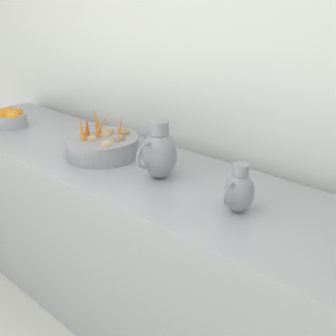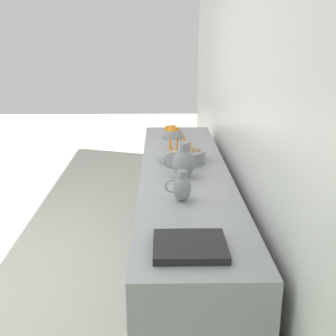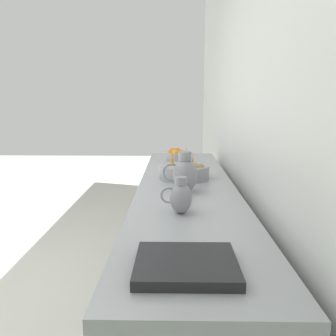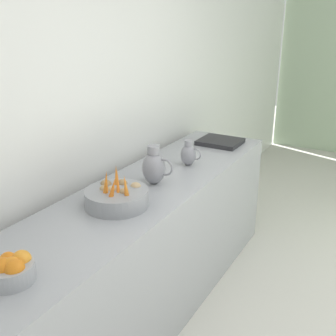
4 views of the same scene
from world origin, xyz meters
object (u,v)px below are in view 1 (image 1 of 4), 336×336
Objects in this scene: metal_pitcher_tall at (159,153)px; metal_pitcher_short at (239,191)px; orange_bowl at (10,118)px; vegetable_colander at (103,145)px.

metal_pitcher_tall reaches higher than metal_pitcher_short.
orange_bowl is 1.01× the size of metal_pitcher_short.
metal_pitcher_tall is 1.36× the size of metal_pitcher_short.
vegetable_colander reaches higher than orange_bowl.
vegetable_colander reaches higher than metal_pitcher_short.
vegetable_colander is 0.39m from metal_pitcher_tall.
metal_pitcher_tall is 0.42m from metal_pitcher_short.
orange_bowl is at bearing -89.42° from metal_pitcher_short.
vegetable_colander is at bearing -91.53° from metal_pitcher_tall.
orange_bowl is at bearing -87.68° from metal_pitcher_tall.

